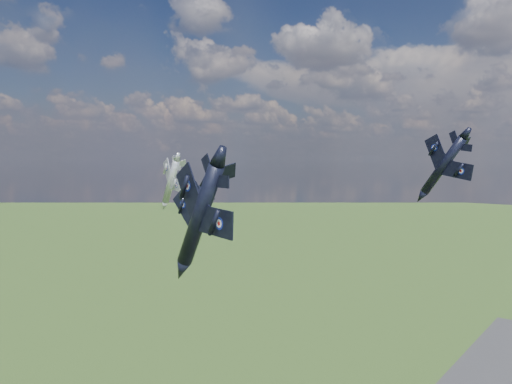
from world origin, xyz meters
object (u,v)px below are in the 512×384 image
Objects in this scene: jet_right_navy at (200,215)px; jet_left_silver at (171,181)px; jet_high_navy at (443,166)px; jet_lead_navy at (195,221)px.

jet_right_navy is 1.11× the size of jet_left_silver.
jet_high_navy reaches higher than jet_left_silver.
jet_right_navy is at bearing -42.66° from jet_lead_navy.
jet_lead_navy is 1.08× the size of jet_left_silver.
jet_right_navy is at bearing -20.26° from jet_left_silver.
jet_right_navy is 50.95m from jet_high_navy.
jet_left_silver is (-47.32, -17.18, -3.34)m from jet_high_navy.
jet_high_navy is at bearing 94.53° from jet_right_navy.
jet_high_navy reaches higher than jet_lead_navy.
jet_left_silver is (-40.37, 33.12, 0.94)m from jet_right_navy.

